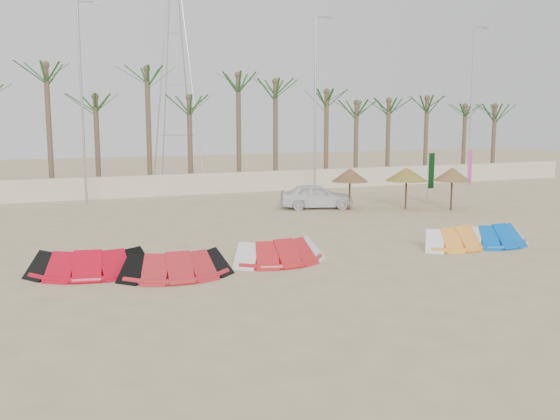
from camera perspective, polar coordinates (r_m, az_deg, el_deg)
name	(u,v)px	position (r m, az deg, el deg)	size (l,w,h in m)	color
ground	(355,281)	(18.81, 6.87, -6.48)	(120.00, 120.00, 0.00)	#D5B77F
boundary_wall	(184,184)	(39.13, -8.76, 2.33)	(60.00, 0.30, 1.30)	beige
palm_line	(187,91)	(40.55, -8.51, 10.75)	(52.00, 4.00, 7.70)	brown
lamp_b	(82,99)	(36.02, -17.62, 9.65)	(1.25, 0.14, 11.00)	#A5A8AD
lamp_c	(316,101)	(39.65, 3.29, 9.90)	(1.25, 0.14, 11.00)	#A5A8AD
lamp_d	(472,103)	(46.04, 17.13, 9.36)	(1.25, 0.14, 11.00)	#A5A8AD
pylon	(179,184)	(45.24, -9.25, 2.33)	(3.00, 3.00, 14.00)	#A5A8AD
kite_red_left	(89,260)	(20.37, -17.10, -4.41)	(3.84, 2.11, 0.90)	red
kite_red_mid	(174,262)	(19.46, -9.64, -4.75)	(3.38, 1.62, 0.90)	red
kite_red_right	(277,250)	(21.01, -0.25, -3.63)	(3.36, 1.81, 0.90)	red
kite_orange	(454,236)	(24.23, 15.59, -2.31)	(3.12, 1.84, 0.90)	#FF9E33
kite_blue	(491,234)	(25.10, 18.77, -2.08)	(2.94, 1.58, 0.90)	blue
parasol_left	(350,175)	(32.57, 6.41, 3.21)	(1.92, 1.92, 2.19)	#4C331E
parasol_mid	(452,174)	(33.50, 15.47, 3.17)	(1.94, 1.94, 2.23)	#4C331E
parasol_right	(407,174)	(33.38, 11.49, 3.23)	(2.22, 2.22, 2.19)	#4C331E
flag_pink	(470,169)	(37.24, 17.02, 3.59)	(0.44, 0.19, 3.12)	#A5A8AD
flag_green	(431,172)	(35.39, 13.62, 3.37)	(0.45, 0.07, 3.01)	#A5A8AD
car	(316,196)	(33.06, 3.35, 1.28)	(1.56, 3.87, 1.32)	white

